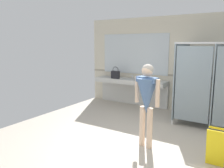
% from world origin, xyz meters
% --- Properties ---
extents(ground_plane, '(6.10, 6.43, 0.10)m').
position_xyz_m(ground_plane, '(0.00, 0.00, -0.05)').
color(ground_plane, '#B2A899').
extents(wall_back, '(6.10, 0.12, 2.80)m').
position_xyz_m(wall_back, '(0.00, 2.97, 1.40)').
color(wall_back, beige).
rests_on(wall_back, ground_plane).
extents(wall_back_tile_band, '(6.10, 0.01, 0.06)m').
position_xyz_m(wall_back_tile_band, '(0.00, 2.91, 1.05)').
color(wall_back_tile_band, '#9E937F').
rests_on(wall_back_tile_band, wall_back).
extents(vanity_counter, '(2.40, 0.55, 0.98)m').
position_xyz_m(vanity_counter, '(-1.44, 2.71, 0.64)').
color(vanity_counter, silver).
rests_on(vanity_counter, ground_plane).
extents(mirror_panel, '(2.30, 0.02, 1.28)m').
position_xyz_m(mirror_panel, '(-1.44, 2.90, 1.66)').
color(mirror_panel, silver).
rests_on(mirror_panel, wall_back).
extents(bathroom_stalls, '(1.79, 1.32, 2.02)m').
position_xyz_m(bathroom_stalls, '(1.16, 2.05, 1.06)').
color(bathroom_stalls, gray).
rests_on(bathroom_stalls, ground_plane).
extents(person_standing, '(0.55, 0.49, 1.61)m').
position_xyz_m(person_standing, '(0.23, 0.13, 1.01)').
color(person_standing, beige).
rests_on(person_standing, ground_plane).
extents(handbag, '(0.27, 0.12, 0.38)m').
position_xyz_m(handbag, '(-1.89, 2.48, 1.01)').
color(handbag, black).
rests_on(handbag, vanity_counter).
extents(soap_dispenser, '(0.07, 0.07, 0.21)m').
position_xyz_m(soap_dispenser, '(-2.16, 2.78, 0.96)').
color(soap_dispenser, '#D899B2').
rests_on(soap_dispenser, vanity_counter).
extents(wet_floor_sign, '(0.28, 0.19, 0.62)m').
position_xyz_m(wet_floor_sign, '(1.49, 0.09, 0.32)').
color(wet_floor_sign, yellow).
rests_on(wet_floor_sign, ground_plane).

